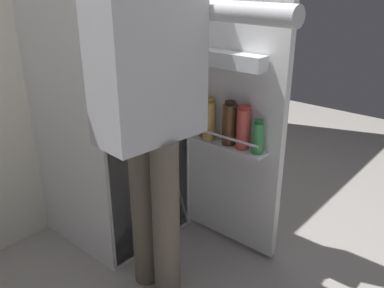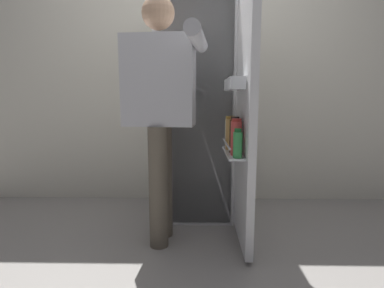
% 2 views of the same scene
% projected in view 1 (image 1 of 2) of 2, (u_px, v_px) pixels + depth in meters
% --- Properties ---
extents(ground_plane, '(6.17, 6.17, 0.00)m').
position_uv_depth(ground_plane, '(189.00, 264.00, 2.11)').
color(ground_plane, gray).
extents(kitchen_wall, '(4.40, 0.10, 2.43)m').
position_uv_depth(kitchen_wall, '(61.00, 11.00, 2.19)').
color(kitchen_wall, silver).
rests_on(kitchen_wall, ground_plane).
extents(refrigerator, '(0.63, 1.18, 1.77)m').
position_uv_depth(refrigerator, '(117.00, 83.00, 2.09)').
color(refrigerator, white).
rests_on(refrigerator, ground_plane).
extents(person, '(0.53, 0.76, 1.56)m').
position_uv_depth(person, '(152.00, 101.00, 1.61)').
color(person, '#665B4C').
rests_on(person, ground_plane).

